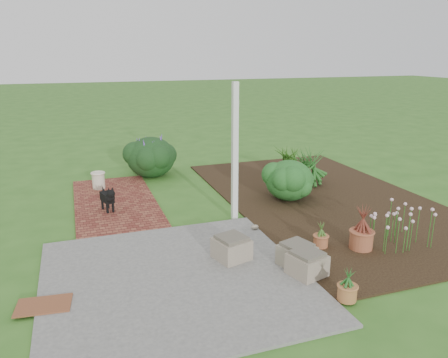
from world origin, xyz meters
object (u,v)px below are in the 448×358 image
object	(u,v)px
cream_ceramic_urn	(98,181)
stone_trough_near	(297,256)
evergreen_shrub	(289,179)
black_dog	(108,197)

from	to	relation	value
cream_ceramic_urn	stone_trough_near	bearing A→B (deg)	-62.66
stone_trough_near	cream_ceramic_urn	size ratio (longest dim) A/B	1.19
stone_trough_near	evergreen_shrub	world-z (taller)	evergreen_shrub
stone_trough_near	black_dog	distance (m)	3.93
black_dog	evergreen_shrub	xyz separation A→B (m)	(3.63, -0.44, 0.13)
stone_trough_near	evergreen_shrub	distance (m)	3.01
stone_trough_near	cream_ceramic_urn	xyz separation A→B (m)	(-2.43, 4.71, 0.04)
stone_trough_near	black_dog	size ratio (longest dim) A/B	0.80
black_dog	evergreen_shrub	size ratio (longest dim) A/B	0.55
cream_ceramic_urn	evergreen_shrub	size ratio (longest dim) A/B	0.37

